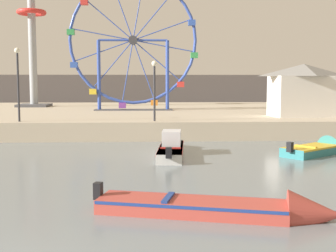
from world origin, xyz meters
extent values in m
cube|color=#B7A88E|center=(0.00, 31.51, 0.54)|extent=(110.00, 25.35, 1.08)
cube|color=#564C47|center=(0.00, 59.77, 2.20)|extent=(140.00, 3.00, 4.40)
cube|color=teal|center=(10.64, 13.83, 0.21)|extent=(3.10, 2.77, 0.42)
cube|color=gold|center=(10.64, 13.83, 0.38)|extent=(3.09, 2.77, 0.08)
cone|color=teal|center=(12.12, 14.94, 0.21)|extent=(1.36, 1.44, 1.19)
cube|color=black|center=(9.39, 12.88, 0.53)|extent=(0.30, 0.31, 0.44)
cube|color=gold|center=(10.35, 13.61, 0.45)|extent=(0.77, 0.95, 0.06)
cube|color=#B24238|center=(4.34, 5.04, 0.18)|extent=(4.88, 2.31, 0.36)
cube|color=navy|center=(4.34, 5.04, 0.32)|extent=(4.84, 2.31, 0.08)
cone|color=#B24238|center=(7.25, 4.30, 0.18)|extent=(1.54, 1.40, 1.11)
cube|color=black|center=(1.95, 5.66, 0.47)|extent=(0.25, 0.28, 0.44)
cube|color=navy|center=(3.76, 5.19, 0.39)|extent=(0.40, 1.00, 0.06)
cube|color=silver|center=(4.31, 13.92, 0.21)|extent=(1.47, 4.65, 0.42)
cube|color=#B2231E|center=(4.31, 13.92, 0.38)|extent=(1.48, 4.61, 0.08)
cone|color=silver|center=(4.58, 16.80, 0.21)|extent=(1.11, 1.34, 1.00)
cube|color=black|center=(4.08, 11.54, 0.53)|extent=(0.26, 0.22, 0.44)
cube|color=silver|center=(4.36, 14.49, 0.76)|extent=(0.96, 1.44, 0.67)
cube|color=#B2231E|center=(4.25, 13.35, 0.45)|extent=(0.90, 0.24, 0.06)
torus|color=#334CA8|center=(2.14, 29.95, 6.63)|extent=(10.15, 0.24, 10.15)
cylinder|color=#38383D|center=(2.14, 29.95, 6.63)|extent=(0.70, 0.50, 0.70)
cylinder|color=#334CA8|center=(0.25, 29.95, 8.24)|extent=(3.83, 0.08, 3.27)
cube|color=red|center=(-1.64, 29.95, 9.56)|extent=(0.56, 0.48, 0.44)
cylinder|color=#334CA8|center=(-0.30, 29.95, 7.08)|extent=(4.89, 0.08, 0.97)
cube|color=#33934C|center=(-2.74, 29.95, 7.24)|extent=(0.56, 0.48, 0.44)
cylinder|color=#334CA8|center=(-0.20, 29.95, 5.80)|extent=(4.69, 0.08, 1.74)
cube|color=#3356B7|center=(-2.53, 29.95, 4.69)|extent=(0.56, 0.48, 0.44)
cylinder|color=#334CA8|center=(0.53, 29.95, 4.75)|extent=(3.27, 0.08, 3.83)
cube|color=yellow|center=(-1.07, 29.95, 2.58)|extent=(0.56, 0.48, 0.44)
cylinder|color=#334CA8|center=(1.69, 29.95, 4.20)|extent=(0.97, 0.08, 4.89)
cube|color=purple|center=(1.25, 29.95, 1.48)|extent=(0.56, 0.48, 0.44)
cylinder|color=#334CA8|center=(2.97, 29.95, 4.30)|extent=(1.74, 0.08, 4.69)
cube|color=orange|center=(3.80, 29.95, 1.69)|extent=(0.56, 0.48, 0.44)
cylinder|color=#334CA8|center=(4.02, 29.95, 5.03)|extent=(3.83, 0.08, 3.27)
cube|color=red|center=(5.91, 29.95, 3.15)|extent=(0.56, 0.48, 0.44)
cylinder|color=#334CA8|center=(4.57, 29.95, 6.19)|extent=(4.89, 0.08, 0.97)
cube|color=#33934C|center=(7.01, 29.95, 5.47)|extent=(0.56, 0.48, 0.44)
cylinder|color=#334CA8|center=(4.47, 29.95, 7.47)|extent=(4.69, 0.08, 1.74)
cube|color=#3356B7|center=(6.80, 29.95, 8.02)|extent=(0.56, 0.48, 0.44)
cylinder|color=#334CA8|center=(3.74, 29.95, 8.52)|extent=(3.27, 0.08, 3.83)
cylinder|color=#334CA8|center=(2.58, 29.95, 9.07)|extent=(0.97, 0.08, 4.89)
cylinder|color=#334CA8|center=(1.30, 29.95, 8.97)|extent=(1.74, 0.08, 4.69)
cylinder|color=#334CA8|center=(-0.59, 29.95, 3.86)|extent=(0.28, 0.28, 5.55)
cylinder|color=#334CA8|center=(4.86, 29.95, 3.86)|extent=(0.28, 0.28, 5.55)
cylinder|color=#334CA8|center=(2.14, 29.95, 6.63)|extent=(5.45, 0.18, 0.18)
cube|color=#4C4C51|center=(2.14, 29.95, 1.12)|extent=(6.25, 1.20, 0.08)
cylinder|color=#999EA3|center=(-7.22, 35.85, 6.46)|extent=(0.70, 0.70, 10.76)
torus|color=red|center=(-7.22, 35.85, 9.64)|extent=(2.64, 2.64, 0.44)
cube|color=#4C4C51|center=(-7.22, 35.85, 1.20)|extent=(2.80, 2.80, 0.24)
cube|color=silver|center=(13.47, 22.96, 2.40)|extent=(4.26, 2.80, 2.65)
pyramid|color=gray|center=(13.47, 22.96, 4.11)|extent=(4.68, 3.08, 0.80)
cylinder|color=#2D2D33|center=(-4.05, 19.79, 3.02)|extent=(0.12, 0.12, 3.87)
sphere|color=#F2EACC|center=(-4.05, 19.79, 5.09)|extent=(0.32, 0.32, 0.32)
cylinder|color=#2D2D33|center=(3.66, 19.78, 2.66)|extent=(0.12, 0.12, 3.16)
sphere|color=#F2EACC|center=(3.66, 19.78, 4.38)|extent=(0.32, 0.32, 0.32)
camera|label=1|loc=(3.25, -5.88, 3.30)|focal=47.67mm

